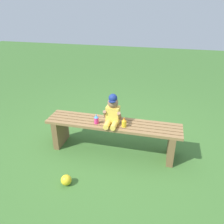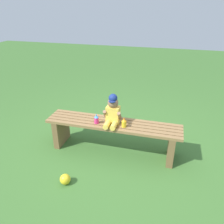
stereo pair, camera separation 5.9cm
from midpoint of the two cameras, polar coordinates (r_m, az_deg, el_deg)
ground_plane at (r=3.19m, az=0.77°, el=-9.70°), size 16.00×16.00×0.00m
park_bench at (r=3.02m, az=0.80°, el=-5.03°), size 1.79×0.36×0.44m
child_figure at (r=2.84m, az=0.75°, el=0.17°), size 0.23×0.27×0.40m
sippy_cup_left at (r=2.91m, az=-3.41°, el=-1.84°), size 0.06×0.06×0.12m
sippy_cup_right at (r=2.83m, az=3.67°, el=-2.76°), size 0.06×0.06×0.12m
toy_ball at (r=2.70m, az=-11.21°, el=-16.46°), size 0.12×0.12×0.12m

